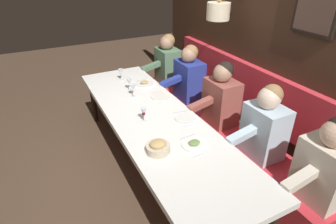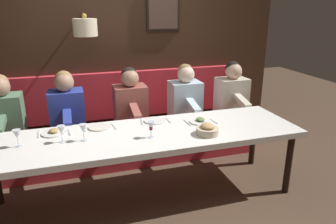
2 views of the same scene
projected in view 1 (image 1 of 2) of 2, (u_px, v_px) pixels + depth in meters
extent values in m
plane|color=#4C3828|center=(155.00, 169.00, 3.39)|extent=(12.00, 12.00, 0.00)
cube|color=silver|center=(154.00, 120.00, 3.04)|extent=(0.90, 3.15, 0.06)
cylinder|color=black|center=(94.00, 102.00, 4.23)|extent=(0.07, 0.07, 0.68)
cylinder|color=black|center=(136.00, 93.00, 4.51)|extent=(0.07, 0.07, 0.68)
cube|color=red|center=(216.00, 136.00, 3.63)|extent=(0.52, 3.35, 0.45)
cube|color=#382316|center=(266.00, 37.00, 3.27)|extent=(0.10, 4.55, 2.90)
cube|color=red|center=(252.00, 90.00, 3.56)|extent=(0.10, 3.35, 0.64)
cube|color=black|center=(318.00, 3.00, 2.55)|extent=(0.04, 0.46, 0.57)
cube|color=#4C382D|center=(316.00, 4.00, 2.54)|extent=(0.01, 0.40, 0.51)
cylinder|color=beige|center=(218.00, 11.00, 3.33)|extent=(0.28, 0.28, 0.20)
sphere|color=#A37F38|center=(219.00, 0.00, 3.26)|extent=(0.06, 0.06, 0.06)
cube|color=beige|center=(324.00, 172.00, 2.28)|extent=(0.30, 0.40, 0.56)
sphere|color=#D1A889|center=(336.00, 134.00, 2.09)|extent=(0.22, 0.22, 0.22)
cube|color=beige|center=(300.00, 179.00, 2.15)|extent=(0.33, 0.09, 0.14)
cube|color=silver|center=(264.00, 131.00, 2.81)|extent=(0.30, 0.40, 0.56)
sphere|color=beige|center=(269.00, 98.00, 2.61)|extent=(0.22, 0.22, 0.22)
sphere|color=#937047|center=(272.00, 95.00, 2.61)|extent=(0.20, 0.20, 0.20)
cube|color=silver|center=(242.00, 135.00, 2.67)|extent=(0.33, 0.09, 0.14)
cube|color=#934C42|center=(221.00, 102.00, 3.37)|extent=(0.30, 0.40, 0.56)
sphere|color=#A37A60|center=(223.00, 73.00, 3.17)|extent=(0.22, 0.22, 0.22)
sphere|color=black|center=(225.00, 70.00, 3.17)|extent=(0.20, 0.20, 0.20)
cube|color=#934C42|center=(201.00, 104.00, 3.23)|extent=(0.33, 0.09, 0.14)
cube|color=#283893|center=(189.00, 80.00, 3.96)|extent=(0.30, 0.40, 0.56)
sphere|color=#A37A60|center=(189.00, 55.00, 3.76)|extent=(0.22, 0.22, 0.22)
sphere|color=#937047|center=(191.00, 52.00, 3.76)|extent=(0.20, 0.20, 0.20)
cube|color=#283893|center=(171.00, 81.00, 3.82)|extent=(0.33, 0.09, 0.14)
cube|color=#567A5B|center=(168.00, 66.00, 4.48)|extent=(0.30, 0.40, 0.56)
sphere|color=#A37A60|center=(167.00, 43.00, 4.28)|extent=(0.22, 0.22, 0.22)
sphere|color=#937047|center=(168.00, 41.00, 4.28)|extent=(0.20, 0.20, 0.20)
cube|color=#567A5B|center=(151.00, 66.00, 4.34)|extent=(0.33, 0.09, 0.14)
cylinder|color=white|center=(194.00, 145.00, 2.58)|extent=(0.24, 0.24, 0.01)
ellipsoid|color=#668447|center=(194.00, 143.00, 2.56)|extent=(0.11, 0.09, 0.04)
cube|color=silver|center=(201.00, 154.00, 2.46)|extent=(0.17, 0.03, 0.01)
cube|color=silver|center=(188.00, 137.00, 2.70)|extent=(0.18, 0.03, 0.01)
cylinder|color=silver|center=(185.00, 118.00, 3.00)|extent=(0.24, 0.24, 0.01)
cube|color=silver|center=(191.00, 125.00, 2.89)|extent=(0.17, 0.01, 0.01)
cube|color=silver|center=(180.00, 112.00, 3.13)|extent=(0.18, 0.04, 0.01)
cylinder|color=silver|center=(160.00, 96.00, 3.46)|extent=(0.24, 0.24, 0.01)
cube|color=silver|center=(164.00, 102.00, 3.34)|extent=(0.17, 0.04, 0.01)
cube|color=silver|center=(157.00, 92.00, 3.59)|extent=(0.18, 0.03, 0.01)
cylinder|color=silver|center=(144.00, 84.00, 3.80)|extent=(0.24, 0.24, 0.01)
ellipsoid|color=#AD8E4C|center=(144.00, 82.00, 3.79)|extent=(0.11, 0.09, 0.04)
cube|color=silver|center=(147.00, 88.00, 3.68)|extent=(0.17, 0.03, 0.01)
cube|color=silver|center=(142.00, 80.00, 3.92)|extent=(0.18, 0.02, 0.01)
cylinder|color=silver|center=(144.00, 121.00, 2.96)|extent=(0.06, 0.06, 0.00)
cylinder|color=silver|center=(144.00, 118.00, 2.94)|extent=(0.01, 0.01, 0.07)
cone|color=silver|center=(144.00, 111.00, 2.90)|extent=(0.07, 0.07, 0.08)
cylinder|color=maroon|center=(144.00, 113.00, 2.91)|extent=(0.03, 0.03, 0.03)
cylinder|color=silver|center=(121.00, 80.00, 3.94)|extent=(0.06, 0.06, 0.00)
cylinder|color=silver|center=(121.00, 77.00, 3.92)|extent=(0.01, 0.01, 0.07)
cone|color=silver|center=(121.00, 72.00, 3.88)|extent=(0.07, 0.07, 0.08)
cylinder|color=silver|center=(130.00, 90.00, 3.64)|extent=(0.06, 0.06, 0.00)
cylinder|color=silver|center=(129.00, 87.00, 3.62)|extent=(0.01, 0.01, 0.07)
cone|color=silver|center=(129.00, 82.00, 3.59)|extent=(0.07, 0.07, 0.08)
cylinder|color=silver|center=(133.00, 96.00, 3.49)|extent=(0.06, 0.06, 0.00)
cylinder|color=silver|center=(133.00, 93.00, 3.47)|extent=(0.01, 0.01, 0.07)
cone|color=silver|center=(133.00, 87.00, 3.43)|extent=(0.07, 0.07, 0.08)
cylinder|color=beige|center=(158.00, 148.00, 2.48)|extent=(0.22, 0.22, 0.07)
ellipsoid|color=tan|center=(158.00, 144.00, 2.46)|extent=(0.15, 0.13, 0.06)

